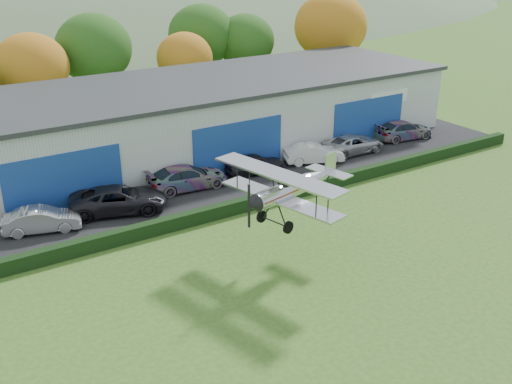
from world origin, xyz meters
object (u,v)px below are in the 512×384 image
car_1 (42,220)px  car_5 (314,153)px  car_3 (187,177)px  car_7 (404,130)px  car_2 (119,199)px  biplane (291,187)px  car_4 (255,164)px  car_6 (353,144)px  hangar (198,115)px

car_1 → car_5: bearing=-71.9°
car_3 → car_7: size_ratio=1.06×
car_2 → biplane: size_ratio=0.75×
biplane → car_3: bearing=78.5°
car_7 → car_4: bearing=97.5°
car_6 → car_5: bearing=93.6°
car_1 → car_4: bearing=-69.5°
car_5 → biplane: 14.43m
car_1 → biplane: size_ratio=0.56×
car_3 → hangar: bearing=-27.9°
hangar → biplane: 18.32m
hangar → car_3: hangar is taller
car_2 → car_4: car_2 is taller
hangar → car_7: 16.70m
hangar → car_2: size_ratio=7.18×
car_4 → car_5: (4.76, -0.48, -0.00)m
car_4 → biplane: bearing=166.0°
car_5 → car_6: size_ratio=0.86×
car_1 → car_7: 29.11m
car_6 → car_7: size_ratio=0.98×
car_6 → biplane: 17.35m
car_3 → car_5: bearing=-88.4°
biplane → car_6: bearing=24.6°
car_5 → biplane: bearing=158.7°
car_1 → car_6: size_ratio=0.84×
car_2 → car_6: 18.87m
car_1 → car_2: (4.51, 0.15, 0.10)m
car_4 → car_7: car_7 is taller
hangar → car_5: (5.46, -7.49, -1.90)m
hangar → car_2: hangar is taller
car_3 → car_1: bearing=102.2°
car_4 → biplane: size_ratio=0.55×
car_5 → car_6: 3.90m
car_1 → biplane: biplane is taller
car_5 → car_6: car_5 is taller
car_3 → car_5: (9.93, -0.59, -0.07)m
hangar → car_7: (15.08, -6.93, -1.87)m
car_6 → car_7: car_7 is taller
hangar → car_7: bearing=-24.7°
car_2 → car_7: (24.57, 1.02, -0.05)m
hangar → car_1: hangar is taller
hangar → car_1: size_ratio=9.70×
car_4 → car_7: 14.37m
car_4 → hangar: bearing=15.8°
biplane → car_1: bearing=122.3°
car_3 → biplane: size_ratio=0.72×
hangar → biplane: bearing=-103.0°
car_3 → car_4: car_3 is taller
car_3 → car_6: 13.83m
hangar → car_6: hangar is taller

